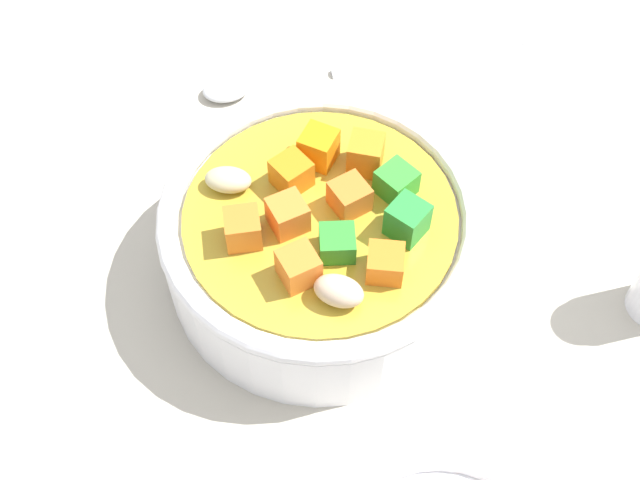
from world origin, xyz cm
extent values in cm
cube|color=#BAB2A0|center=(0.00, 0.00, -1.00)|extent=(140.00, 140.00, 2.00)
cylinder|color=white|center=(0.00, 0.00, 2.48)|extent=(17.14, 17.14, 4.95)
torus|color=white|center=(0.00, 0.00, 5.30)|extent=(17.28, 17.28, 1.17)
cylinder|color=gold|center=(0.00, 0.00, 5.15)|extent=(14.60, 14.60, 0.40)
cube|color=green|center=(-4.33, 0.46, 6.15)|extent=(2.34, 2.34, 1.60)
cube|color=orange|center=(-1.66, 0.34, 6.17)|extent=(2.10, 2.10, 1.64)
cube|color=orange|center=(4.20, 0.40, 6.27)|extent=(2.13, 2.13, 1.84)
cube|color=#2D8B2C|center=(0.00, 2.42, 6.05)|extent=(2.27, 2.27, 1.40)
cube|color=orange|center=(0.66, -2.51, 6.22)|extent=(2.28, 2.28, 1.74)
ellipsoid|color=#C6BC8F|center=(3.90, -3.51, 5.94)|extent=(2.98, 2.62, 1.17)
cube|color=orange|center=(2.35, 3.16, 6.26)|extent=(1.99, 1.99, 1.81)
cube|color=orange|center=(1.78, -0.34, 6.25)|extent=(1.97, 1.97, 1.79)
cube|color=orange|center=(-3.48, -2.18, 6.38)|extent=(2.49, 2.49, 2.05)
cube|color=orange|center=(-1.76, 4.44, 6.13)|extent=(2.42, 2.42, 1.55)
cube|color=orange|center=(-1.30, -3.58, 6.33)|extent=(2.54, 2.54, 1.95)
ellipsoid|color=beige|center=(0.98, 5.07, 6.12)|extent=(2.97, 2.86, 1.53)
cube|color=green|center=(-3.78, 2.57, 6.36)|extent=(2.46, 2.46, 2.02)
cylinder|color=silver|center=(-13.31, -13.40, 0.40)|extent=(13.99, 2.54, 0.80)
ellipsoid|color=silver|center=(0.90, -15.18, 0.50)|extent=(3.41, 2.69, 1.01)
camera|label=1|loc=(9.09, 23.57, 40.60)|focal=46.28mm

